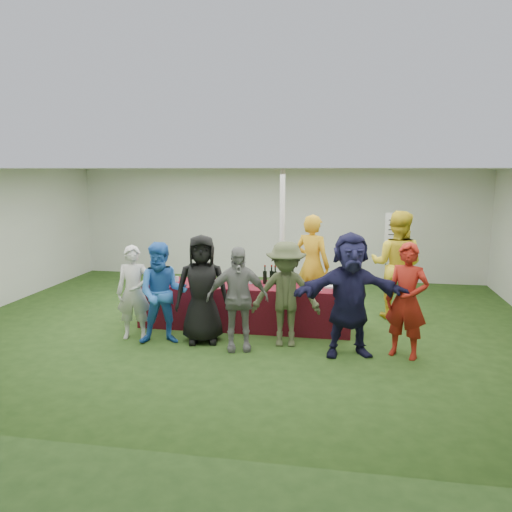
% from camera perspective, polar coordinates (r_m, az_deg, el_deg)
% --- Properties ---
extents(ground, '(60.00, 60.00, 0.00)m').
position_cam_1_polar(ground, '(8.77, -1.35, -7.98)').
color(ground, '#284719').
rests_on(ground, ground).
extents(tent, '(10.00, 10.00, 10.00)m').
position_cam_1_polar(tent, '(9.55, 3.00, 1.80)').
color(tent, white).
rests_on(tent, ground).
extents(serving_table, '(3.60, 0.80, 0.75)m').
position_cam_1_polar(serving_table, '(8.61, -1.32, -5.70)').
color(serving_table, maroon).
rests_on(serving_table, ground).
extents(wine_bottles, '(0.55, 0.11, 0.32)m').
position_cam_1_polar(wine_bottles, '(8.53, 2.49, -2.43)').
color(wine_bottles, black).
rests_on(wine_bottles, serving_table).
extents(wine_glasses, '(2.75, 0.15, 0.16)m').
position_cam_1_polar(wine_glasses, '(8.37, -5.07, -2.77)').
color(wine_glasses, silver).
rests_on(wine_glasses, serving_table).
extents(water_bottle, '(0.07, 0.07, 0.23)m').
position_cam_1_polar(water_bottle, '(8.56, -0.60, -2.50)').
color(water_bottle, silver).
rests_on(water_bottle, serving_table).
extents(bar_towel, '(0.25, 0.18, 0.03)m').
position_cam_1_polar(bar_towel, '(8.41, 8.67, -3.46)').
color(bar_towel, white).
rests_on(bar_towel, serving_table).
extents(dump_bucket, '(0.25, 0.25, 0.18)m').
position_cam_1_polar(dump_bucket, '(8.12, 9.98, -3.43)').
color(dump_bucket, slate).
rests_on(dump_bucket, serving_table).
extents(wine_list_sign, '(0.50, 0.03, 1.80)m').
position_cam_1_polar(wine_list_sign, '(10.79, 15.81, 2.19)').
color(wine_list_sign, slate).
rests_on(wine_list_sign, ground).
extents(staff_pourer, '(0.81, 0.69, 1.89)m').
position_cam_1_polar(staff_pourer, '(9.23, 6.42, -1.09)').
color(staff_pourer, gold).
rests_on(staff_pourer, ground).
extents(staff_back, '(1.12, 0.98, 1.97)m').
position_cam_1_polar(staff_back, '(9.37, 15.78, -0.99)').
color(staff_back, yellow).
rests_on(staff_back, ground).
extents(customer_0, '(0.61, 0.47, 1.51)m').
position_cam_1_polar(customer_0, '(8.20, -13.78, -4.05)').
color(customer_0, silver).
rests_on(customer_0, ground).
extents(customer_1, '(0.91, 0.78, 1.60)m').
position_cam_1_polar(customer_1, '(7.86, -10.62, -4.22)').
color(customer_1, blue).
rests_on(customer_1, ground).
extents(customer_2, '(0.94, 0.74, 1.70)m').
position_cam_1_polar(customer_2, '(7.82, -6.19, -3.78)').
color(customer_2, black).
rests_on(customer_2, ground).
extents(customer_3, '(0.99, 0.62, 1.58)m').
position_cam_1_polar(customer_3, '(7.46, -2.14, -4.88)').
color(customer_3, gray).
rests_on(customer_3, ground).
extents(customer_4, '(1.10, 0.70, 1.62)m').
position_cam_1_polar(customer_4, '(7.63, 3.43, -4.38)').
color(customer_4, '#454D2D').
rests_on(customer_4, ground).
extents(customer_5, '(1.76, 0.91, 1.81)m').
position_cam_1_polar(customer_5, '(7.33, 10.68, -4.37)').
color(customer_5, '#19183C').
rests_on(customer_5, ground).
extents(customer_6, '(0.72, 0.62, 1.68)m').
position_cam_1_polar(customer_6, '(7.47, 16.84, -4.90)').
color(customer_6, '#9F1D13').
rests_on(customer_6, ground).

